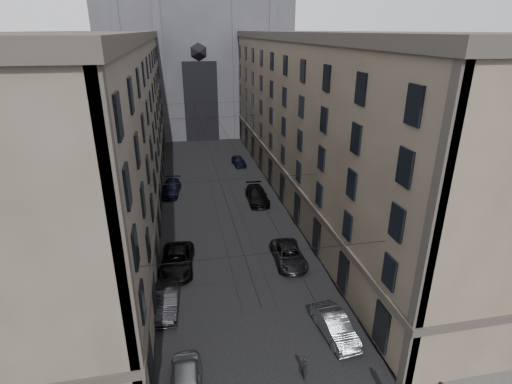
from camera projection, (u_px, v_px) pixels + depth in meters
sidewalk_left at (131, 204)px, 46.68m from camera, size 7.00×80.00×0.15m
sidewalk_right at (303, 191)px, 50.49m from camera, size 7.00×80.00×0.15m
building_left at (92, 127)px, 42.66m from camera, size 13.60×60.60×18.85m
building_right at (330, 117)px, 47.53m from camera, size 13.60×60.60×18.85m
gothic_tower at (194, 37)px, 77.29m from camera, size 35.00×23.00×58.00m
tram_wires at (219, 141)px, 45.55m from camera, size 14.00×60.00×0.43m
car_left_midnear at (167, 300)px, 28.95m from camera, size 2.03×4.97×1.60m
car_left_midfar at (177, 261)px, 33.88m from camera, size 3.19×6.07×1.63m
car_left_far at (171, 188)px, 49.58m from camera, size 2.85×5.53×1.54m
car_right_near at (335, 326)px, 26.50m from camera, size 2.08×4.78×1.53m
car_right_midnear at (289, 255)px, 34.87m from camera, size 2.65×5.44×1.49m
car_right_midfar at (257, 195)px, 47.32m from camera, size 2.42×5.67×1.63m
car_right_far at (239, 161)px, 60.11m from camera, size 1.98×4.18×1.38m
pedestrian at (305, 368)px, 23.21m from camera, size 0.40×0.59×1.57m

